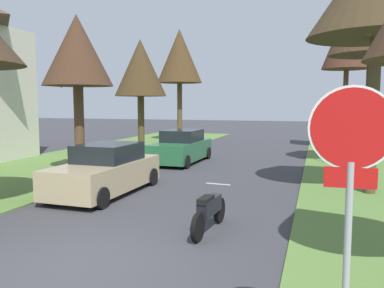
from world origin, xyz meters
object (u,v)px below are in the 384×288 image
street_tree_right_mid_b (373,22)px  parked_sedan_tan (106,171)px  street_tree_right_far (348,38)px  stop_sign_far (329,118)px  street_tree_left_mid_a (77,52)px  parked_motorcycle (209,210)px  stop_sign_near (350,172)px  street_tree_left_far (180,57)px  street_tree_left_mid_b (140,69)px  parked_sedan_green (181,148)px

street_tree_right_mid_b → parked_sedan_tan: size_ratio=1.80×
street_tree_right_far → stop_sign_far: bearing=-99.3°
street_tree_left_mid_a → parked_motorcycle: street_tree_left_mid_a is taller
street_tree_right_mid_b → street_tree_left_mid_a: street_tree_right_mid_b is taller
stop_sign_near → parked_motorcycle: 5.33m
stop_sign_far → street_tree_left_far: (-10.36, 8.44, 4.10)m
street_tree_left_mid_a → street_tree_left_far: (-0.60, 14.15, 1.39)m
street_tree_left_mid_a → street_tree_left_mid_b: bearing=93.7°
street_tree_left_mid_a → parked_motorcycle: (7.00, -5.67, -4.40)m
stop_sign_near → street_tree_right_mid_b: bearing=82.9°
street_tree_right_mid_b → parked_sedan_tan: bearing=-134.8°
street_tree_right_far → parked_sedan_green: bearing=-133.1°
parked_sedan_green → stop_sign_near: bearing=-65.0°
street_tree_right_mid_b → street_tree_left_mid_b: size_ratio=1.24×
stop_sign_near → parked_sedan_tan: (-6.67, 7.05, -1.48)m
street_tree_left_far → parked_sedan_tan: 18.33m
street_tree_right_mid_b → street_tree_right_far: size_ratio=0.90×
street_tree_left_far → parked_sedan_tan: bearing=-78.5°
street_tree_right_mid_b → parked_motorcycle: (-4.50, -11.39, -5.96)m
stop_sign_near → parked_sedan_green: (-6.56, 14.08, -1.48)m
stop_sign_near → parked_sedan_green: size_ratio=0.67×
stop_sign_near → street_tree_right_mid_b: street_tree_right_mid_b is taller
parked_sedan_tan → parked_sedan_green: size_ratio=1.00×
street_tree_right_mid_b → street_tree_right_far: bearing=95.4°
street_tree_left_mid_b → parked_motorcycle: 15.29m
stop_sign_near → street_tree_left_far: size_ratio=0.36×
stop_sign_near → street_tree_right_far: (1.32, 22.49, 4.66)m
stop_sign_near → street_tree_right_mid_b: size_ratio=0.37×
street_tree_left_mid_a → parked_sedan_tan: street_tree_left_mid_a is taller
parked_sedan_green → street_tree_left_mid_a: bearing=-126.4°
street_tree_right_far → street_tree_left_mid_a: (-10.86, -12.47, -1.97)m
street_tree_right_far → street_tree_left_mid_b: (-11.32, -5.51, -2.04)m
street_tree_right_mid_b → parked_sedan_green: 10.39m
street_tree_left_mid_b → parked_sedan_green: size_ratio=1.45×
street_tree_right_far → street_tree_left_mid_b: 12.75m
parked_sedan_tan → parked_motorcycle: (4.12, -2.70, -0.24)m
stop_sign_far → stop_sign_near: bearing=-90.8°
parked_motorcycle → street_tree_left_mid_b: bearing=120.5°
stop_sign_near → parked_sedan_tan: 9.82m
stop_sign_far → street_tree_right_far: (1.10, 6.75, 4.67)m
stop_sign_far → parked_sedan_tan: stop_sign_far is taller
stop_sign_near → parked_sedan_green: 15.60m
street_tree_right_mid_b → street_tree_left_mid_a: 12.94m
street_tree_left_far → parked_motorcycle: (7.60, -19.82, -5.80)m
street_tree_right_mid_b → parked_motorcycle: street_tree_right_mid_b is taller
street_tree_left_mid_a → parked_sedan_tan: 5.87m
street_tree_right_mid_b → street_tree_left_mid_a: (-11.50, -5.71, -1.56)m
stop_sign_near → parked_sedan_green: stop_sign_near is taller
parked_sedan_green → parked_motorcycle: size_ratio=2.16×
street_tree_left_mid_b → parked_motorcycle: (7.45, -12.63, -4.34)m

